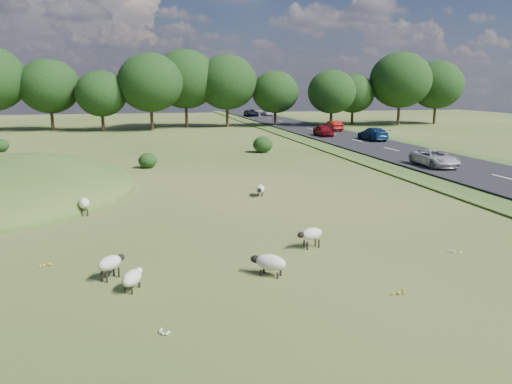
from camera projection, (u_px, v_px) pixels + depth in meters
ground at (188, 165)px, 40.16m from camera, size 160.00×160.00×0.00m
mound at (0, 192)px, 29.93m from camera, size 16.00×20.00×4.00m
road at (365, 144)px, 54.00m from camera, size 8.00×150.00×0.25m
treeline at (157, 84)px, 72.36m from camera, size 96.28×14.66×11.70m
shrubs at (166, 148)px, 45.64m from camera, size 26.28×14.51×1.54m
sheep_0 at (260, 189)px, 28.77m from camera, size 0.74×1.18×0.65m
sheep_1 at (311, 234)px, 19.45m from camera, size 1.18×0.74×0.82m
sheep_2 at (132, 278)px, 15.47m from camera, size 0.83×1.16×0.65m
sheep_3 at (84, 203)px, 24.49m from camera, size 0.68×1.23×0.86m
sheep_4 at (270, 262)px, 16.65m from camera, size 1.25×1.09×0.73m
sheep_5 at (111, 263)px, 16.33m from camera, size 1.00×1.05×0.80m
car_0 at (267, 112)px, 103.33m from camera, size 1.80×4.42×1.28m
car_3 at (251, 113)px, 100.43m from camera, size 2.28×4.95×1.38m
car_4 at (323, 130)px, 60.79m from camera, size 1.60×3.97×1.35m
car_5 at (333, 126)px, 67.82m from camera, size 1.44×4.12×1.36m
car_6 at (435, 158)px, 37.81m from camera, size 2.10×4.54×1.26m
car_7 at (373, 134)px, 56.19m from camera, size 2.00×4.91×1.43m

